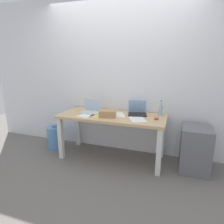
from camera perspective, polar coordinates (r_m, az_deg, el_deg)
name	(u,v)px	position (r m, az deg, el deg)	size (l,w,h in m)	color
ground_plane	(112,157)	(3.31, 0.00, -13.13)	(8.00, 8.00, 0.00)	slate
back_wall	(120,76)	(3.33, 2.29, 10.45)	(5.20, 0.08, 2.60)	white
desk	(112,121)	(3.07, 0.00, -2.75)	(1.66, 0.69, 0.73)	tan
laptop_left	(91,110)	(3.21, -6.16, 0.69)	(0.30, 0.24, 0.22)	silver
laptop_right	(137,112)	(3.10, 7.45, 0.13)	(0.33, 0.30, 0.22)	black
beer_bottle	(161,110)	(3.08, 14.14, 0.65)	(0.06, 0.06, 0.24)	#99B7C1
computer_mouse	(156,118)	(2.88, 12.90, -1.81)	(0.06, 0.10, 0.03)	#D84C38
cardboard_box	(108,113)	(2.94, -1.28, -0.42)	(0.25, 0.19, 0.10)	tan
paper_yellow_folder	(99,115)	(3.05, -3.73, -0.86)	(0.21, 0.30, 0.00)	#F4E06B
paper_sheet_front_left	(88,115)	(3.07, -7.21, -0.85)	(0.21, 0.30, 0.00)	white
paper_sheet_front_right	(137,119)	(2.84, 7.46, -2.11)	(0.21, 0.30, 0.00)	white
paper_sheet_near_back	(117,115)	(3.05, 1.62, -0.82)	(0.21, 0.30, 0.00)	white
water_cooler_jug	(55,137)	(3.69, -16.30, -7.21)	(0.28, 0.28, 0.46)	#598CC6
filing_cabinet	(195,149)	(3.07, 23.23, -9.91)	(0.40, 0.48, 0.65)	slate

